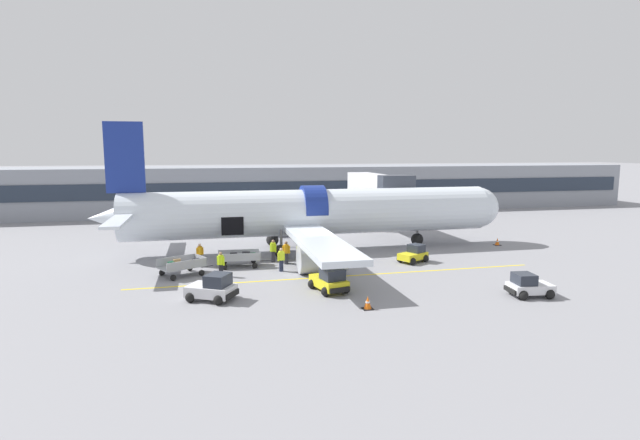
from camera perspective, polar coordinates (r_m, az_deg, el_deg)
The scene contains 19 objects.
ground_plane at distance 37.46m, azimuth 0.10°, elevation -4.94°, with size 500.00×500.00×0.00m, color gray.
apron_marking_line at distance 33.70m, azimuth 2.60°, elevation -6.43°, with size 27.95×0.52×0.01m.
terminal_strip at distance 69.36m, azimuth -6.12°, elevation 3.58°, with size 105.98×10.53×6.13m.
jet_bridge_stub at distance 50.74m, azimuth 6.74°, elevation 3.69°, with size 3.14×12.70×6.10m.
airplane at distance 41.56m, azimuth -1.45°, elevation 0.74°, with size 34.55×29.70×10.52m.
baggage_tug_lead at distance 29.02m, azimuth -12.13°, elevation -7.67°, with size 3.10×2.77×1.52m.
baggage_tug_mid at distance 31.51m, azimuth 22.72°, elevation -7.01°, with size 2.61×2.10×1.35m.
baggage_tug_rear at distance 38.36m, azimuth 10.66°, elevation -3.93°, with size 2.61×2.29×1.32m.
baggage_tug_spare at distance 30.02m, azimuth 1.12°, elevation -7.01°, with size 2.27×3.02×1.47m.
baggage_cart_loading at distance 36.72m, azimuth -8.99°, elevation -4.37°, with size 3.98×2.09×1.11m.
baggage_cart_queued at distance 35.00m, azimuth -15.37°, elevation -5.13°, with size 3.79×2.92×1.19m.
ground_crew_loader_a at distance 37.06m, azimuth -3.89°, elevation -3.68°, with size 0.59×0.42×1.71m.
ground_crew_loader_b at distance 36.98m, azimuth -2.31°, elevation -3.73°, with size 0.58×0.48×1.67m.
ground_crew_driver at distance 34.91m, azimuth -4.46°, elevation -4.47°, with size 0.57×0.48×1.66m.
ground_crew_supervisor at distance 34.10m, azimuth -11.27°, elevation -4.89°, with size 0.55×0.52×1.67m.
ground_crew_helper at distance 37.75m, azimuth -5.38°, elevation -3.48°, with size 0.55×0.55×1.71m.
ground_crew_marshal at distance 37.88m, azimuth -13.56°, elevation -3.74°, with size 0.55×0.43×1.58m.
safety_cone_nose at distance 47.00m, azimuth 19.61°, elevation -2.37°, with size 0.56×0.56×0.65m.
safety_cone_engine_left at distance 27.02m, azimuth 5.48°, elevation -9.42°, with size 0.58×0.58×0.70m.
Camera 1 is at (-8.28, -35.55, 8.44)m, focal length 28.00 mm.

